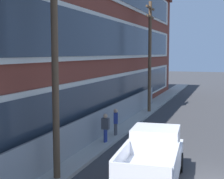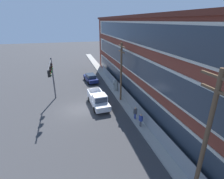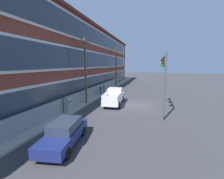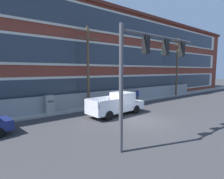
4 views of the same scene
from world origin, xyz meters
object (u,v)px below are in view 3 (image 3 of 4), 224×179
traffic_signal_mast (164,70)px  pedestrian_near_cabinet (101,90)px  electrical_cabinet (68,105)px  sedan_navy (64,133)px  pickup_truck_white (114,97)px  utility_pole_near_corner (85,68)px  utility_pole_midblock (116,65)px  pedestrian_by_fence (104,88)px

traffic_signal_mast → pedestrian_near_cabinet: bearing=52.7°
traffic_signal_mast → electrical_cabinet: bearing=103.5°
sedan_navy → pedestrian_near_cabinet: bearing=11.3°
pickup_truck_white → sedan_navy: bearing=177.2°
utility_pole_near_corner → pedestrian_near_cabinet: bearing=0.4°
utility_pole_midblock → pedestrian_near_cabinet: 11.02m
pickup_truck_white → pedestrian_near_cabinet: (4.56, 3.54, 0.03)m
utility_pole_near_corner → electrical_cabinet: utility_pole_near_corner is taller
pedestrian_near_cabinet → pedestrian_by_fence: (1.66, -0.03, 0.00)m
electrical_cabinet → pedestrian_by_fence: electrical_cabinet is taller
pedestrian_near_cabinet → sedan_navy: bearing=-168.7°
pedestrian_near_cabinet → pedestrian_by_fence: 1.66m
utility_pole_near_corner → pedestrian_by_fence: 8.11m
sedan_navy → electrical_cabinet: (5.74, 3.29, 0.09)m
sedan_navy → utility_pole_midblock: (25.45, 2.94, 4.16)m
electrical_cabinet → pedestrian_by_fence: (11.10, -0.30, 0.08)m
pedestrian_by_fence → sedan_navy: bearing=-169.9°
traffic_signal_mast → utility_pole_near_corner: 9.45m
utility_pole_near_corner → pedestrian_by_fence: size_ratio=4.97×
traffic_signal_mast → sedan_navy: (-8.05, 6.33, -3.76)m
pickup_truck_white → utility_pole_midblock: bearing=13.1°
utility_pole_midblock → electrical_cabinet: size_ratio=5.02×
utility_pole_near_corner → pedestrian_near_cabinet: utility_pole_near_corner is taller
utility_pole_midblock → pedestrian_by_fence: (-8.62, 0.05, -3.98)m
pickup_truck_white → utility_pole_midblock: utility_pole_midblock is taller
pedestrian_by_fence → traffic_signal_mast: bearing=-133.3°
electrical_cabinet → utility_pole_midblock: bearing=-1.0°
utility_pole_near_corner → traffic_signal_mast: bearing=-99.6°
sedan_navy → pedestrian_near_cabinet: 15.48m
sedan_navy → electrical_cabinet: 6.62m
sedan_navy → electrical_cabinet: bearing=29.9°
pickup_truck_white → sedan_navy: size_ratio=1.22×
traffic_signal_mast → utility_pole_midblock: (17.40, 9.27, 0.40)m
pickup_truck_white → pedestrian_by_fence: (6.22, 3.51, 0.03)m
electrical_cabinet → pedestrian_near_cabinet: electrical_cabinet is taller
electrical_cabinet → traffic_signal_mast: bearing=-76.5°
pedestrian_near_cabinet → utility_pole_midblock: bearing=-0.5°
utility_pole_midblock → electrical_cabinet: utility_pole_midblock is taller
pickup_truck_white → utility_pole_near_corner: bearing=105.8°
traffic_signal_mast → utility_pole_near_corner: bearing=80.4°
pickup_truck_white → electrical_cabinet: 6.20m
traffic_signal_mast → sedan_navy: 10.91m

